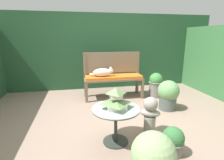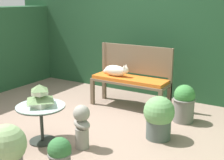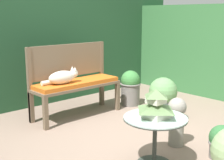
# 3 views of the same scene
# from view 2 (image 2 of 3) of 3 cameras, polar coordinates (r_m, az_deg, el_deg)

# --- Properties ---
(ground) EXTENTS (30.00, 30.00, 0.00)m
(ground) POSITION_cam_2_polar(r_m,az_deg,el_deg) (4.71, -4.68, -8.51)
(ground) COLOR gray
(foliage_hedge_back) EXTENTS (6.40, 0.98, 2.03)m
(foliage_hedge_back) POSITION_cam_2_polar(r_m,az_deg,el_deg) (6.51, 8.03, 7.22)
(foliage_hedge_back) COLOR #234C2D
(foliage_hedge_back) RESTS_ON ground
(garden_bench) EXTENTS (1.36, 0.44, 0.54)m
(garden_bench) POSITION_cam_2_polar(r_m,az_deg,el_deg) (5.36, 3.29, -0.34)
(garden_bench) COLOR brown
(garden_bench) RESTS_ON ground
(bench_backrest) EXTENTS (1.36, 0.06, 1.07)m
(bench_backrest) POSITION_cam_2_polar(r_m,az_deg,el_deg) (5.46, 4.34, 3.12)
(bench_backrest) COLOR brown
(bench_backrest) RESTS_ON ground
(cat) EXTENTS (0.54, 0.21, 0.23)m
(cat) POSITION_cam_2_polar(r_m,az_deg,el_deg) (5.41, 0.73, 1.74)
(cat) COLOR silver
(cat) RESTS_ON garden_bench
(patio_table) EXTENTS (0.64, 0.64, 0.51)m
(patio_table) POSITION_cam_2_polar(r_m,az_deg,el_deg) (4.19, -12.85, -5.99)
(patio_table) COLOR #2D332D
(patio_table) RESTS_ON ground
(pagoda_birdhouse) EXTENTS (0.33, 0.33, 0.29)m
(pagoda_birdhouse) POSITION_cam_2_polar(r_m,az_deg,el_deg) (4.12, -13.03, -2.98)
(pagoda_birdhouse) COLOR silver
(pagoda_birdhouse) RESTS_ON patio_table
(garden_bust) EXTENTS (0.34, 0.28, 0.57)m
(garden_bust) POSITION_cam_2_polar(r_m,az_deg,el_deg) (3.97, -5.55, -8.10)
(garden_bust) COLOR gray
(garden_bust) RESTS_ON ground
(potted_plant_path_edge) EXTENTS (0.27, 0.27, 0.36)m
(potted_plant_path_edge) POSITION_cam_2_polar(r_m,az_deg,el_deg) (3.62, -9.55, -13.05)
(potted_plant_path_edge) COLOR slate
(potted_plant_path_edge) RESTS_ON ground
(potted_plant_hedge_corner) EXTENTS (0.42, 0.42, 0.59)m
(potted_plant_hedge_corner) POSITION_cam_2_polar(r_m,az_deg,el_deg) (4.26, 8.56, -6.66)
(potted_plant_hedge_corner) COLOR #4C5651
(potted_plant_hedge_corner) RESTS_ON ground
(potted_plant_patio_mid) EXTENTS (0.44, 0.44, 0.55)m
(potted_plant_patio_mid) POSITION_cam_2_polar(r_m,az_deg,el_deg) (3.64, -18.73, -11.76)
(potted_plant_patio_mid) COLOR slate
(potted_plant_patio_mid) RESTS_ON ground
(potted_plant_bench_left) EXTENTS (0.35, 0.35, 0.59)m
(potted_plant_bench_left) POSITION_cam_2_polar(r_m,az_deg,el_deg) (4.91, 13.04, -4.09)
(potted_plant_bench_left) COLOR slate
(potted_plant_bench_left) RESTS_ON ground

